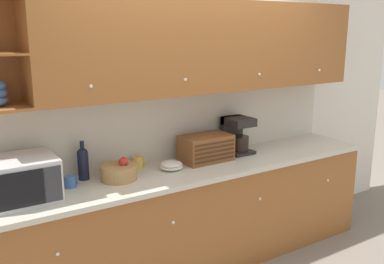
{
  "coord_description": "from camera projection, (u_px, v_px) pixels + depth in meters",
  "views": [
    {
      "loc": [
        -1.92,
        -3.21,
        2.04
      ],
      "look_at": [
        0.0,
        -0.22,
        1.2
      ],
      "focal_mm": 40.0,
      "sensor_mm": 36.0,
      "label": 1
    }
  ],
  "objects": [
    {
      "name": "microwave",
      "position": [
        19.0,
        180.0,
        2.86
      ],
      "size": [
        0.48,
        0.42,
        0.3
      ],
      "color": "silver",
      "rests_on": "counter_unit"
    },
    {
      "name": "mug_blue_second",
      "position": [
        70.0,
        182.0,
        3.13
      ],
      "size": [
        0.1,
        0.09,
        0.09
      ],
      "color": "#38669E",
      "rests_on": "counter_unit"
    },
    {
      "name": "wall_back",
      "position": [
        177.0,
        116.0,
        3.83
      ],
      "size": [
        5.86,
        0.06,
        2.6
      ],
      "color": "white",
      "rests_on": "ground_plane"
    },
    {
      "name": "backsplash_panel",
      "position": [
        179.0,
        124.0,
        3.82
      ],
      "size": [
        3.46,
        0.01,
        0.62
      ],
      "color": "beige",
      "rests_on": "counter_unit"
    },
    {
      "name": "mug",
      "position": [
        138.0,
        162.0,
        3.58
      ],
      "size": [
        0.1,
        0.09,
        0.1
      ],
      "color": "gold",
      "rests_on": "counter_unit"
    },
    {
      "name": "ground_plane",
      "position": [
        180.0,
        249.0,
        4.11
      ],
      "size": [
        24.0,
        24.0,
        0.0
      ],
      "primitive_type": "plane",
      "color": "slate"
    },
    {
      "name": "bread_box",
      "position": [
        206.0,
        148.0,
        3.76
      ],
      "size": [
        0.44,
        0.27,
        0.23
      ],
      "color": "brown",
      "rests_on": "counter_unit"
    },
    {
      "name": "coffee_maker",
      "position": [
        237.0,
        135.0,
        4.01
      ],
      "size": [
        0.23,
        0.26,
        0.34
      ],
      "color": "black",
      "rests_on": "counter_unit"
    },
    {
      "name": "fruit_basket",
      "position": [
        119.0,
        172.0,
        3.29
      ],
      "size": [
        0.28,
        0.28,
        0.18
      ],
      "color": "#A87F4C",
      "rests_on": "counter_unit"
    },
    {
      "name": "upper_cabinets",
      "position": [
        207.0,
        47.0,
        3.6
      ],
      "size": [
        3.46,
        0.4,
        0.75
      ],
      "color": "#935628",
      "rests_on": "backsplash_panel"
    },
    {
      "name": "bowl_stack_on_counter",
      "position": [
        171.0,
        165.0,
        3.54
      ],
      "size": [
        0.19,
        0.19,
        0.07
      ],
      "color": "silver",
      "rests_on": "counter_unit"
    },
    {
      "name": "wine_bottle",
      "position": [
        83.0,
        162.0,
        3.28
      ],
      "size": [
        0.08,
        0.08,
        0.31
      ],
      "color": "black",
      "rests_on": "counter_unit"
    },
    {
      "name": "counter_unit",
      "position": [
        198.0,
        216.0,
        3.75
      ],
      "size": [
        3.48,
        0.65,
        0.92
      ],
      "color": "#935628",
      "rests_on": "ground_plane"
    }
  ]
}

